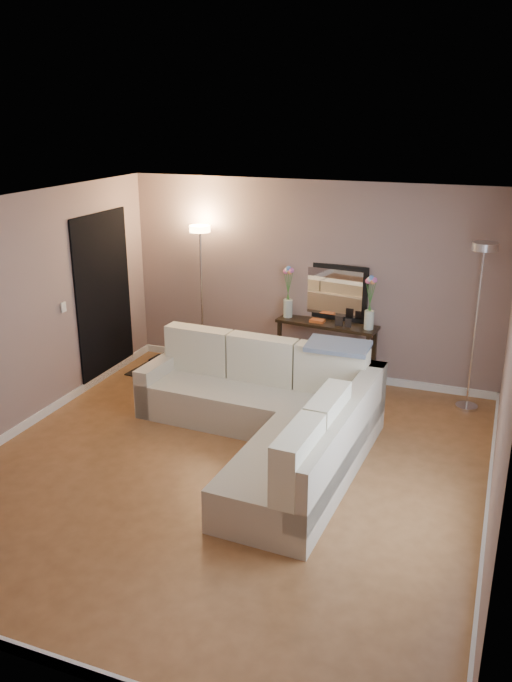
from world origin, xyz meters
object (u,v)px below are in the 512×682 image
(sectional_sofa, at_px, (273,414))
(console_table, at_px, (320,347))
(floor_lamp_lit, at_px, (201,268))
(floor_lamp_unlit, at_px, (479,294))

(sectional_sofa, relative_size, console_table, 2.04)
(sectional_sofa, distance_m, floor_lamp_lit, 2.77)
(sectional_sofa, distance_m, floor_lamp_unlit, 2.76)
(sectional_sofa, relative_size, floor_lamp_lit, 1.41)
(sectional_sofa, height_order, console_table, sectional_sofa)
(sectional_sofa, bearing_deg, console_table, 90.85)
(sectional_sofa, xyz_separation_m, floor_lamp_lit, (-1.73, 1.90, 1.04))
(console_table, distance_m, floor_lamp_lit, 1.94)
(console_table, bearing_deg, sectional_sofa, -89.15)
(console_table, xyz_separation_m, floor_lamp_lit, (-1.70, -0.02, 0.93))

